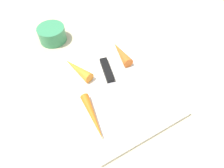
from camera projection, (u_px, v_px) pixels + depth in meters
ground_plane at (112, 87)px, 0.58m from camera, size 1.40×1.40×0.00m
cutting_board at (112, 85)px, 0.57m from camera, size 0.36×0.26×0.01m
knife at (108, 73)px, 0.58m from camera, size 0.20×0.07×0.01m
carrot_shortest at (121, 53)px, 0.62m from camera, size 0.10×0.04×0.03m
carrot_medium at (77, 69)px, 0.58m from camera, size 0.11×0.06×0.03m
carrot_longest at (93, 117)px, 0.49m from camera, size 0.14×0.04×0.02m
small_bowl at (52, 34)px, 0.68m from camera, size 0.09×0.09×0.05m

